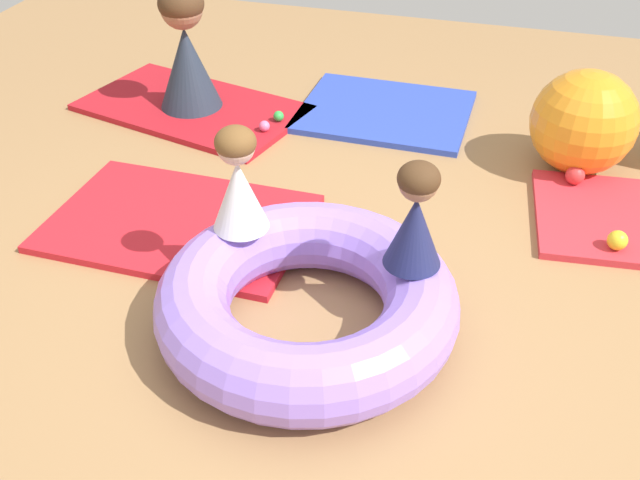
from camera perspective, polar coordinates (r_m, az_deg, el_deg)
The scene contains 13 objects.
ground_plane at distance 3.34m, azimuth 1.87°, elevation -5.79°, with size 8.00×8.00×0.00m, color #9E7549.
gym_mat_near_right at distance 5.05m, azimuth 5.03°, elevation 9.86°, with size 1.11×0.92×0.04m, color #2D47B7.
gym_mat_center_rear at distance 3.95m, azimuth -10.84°, elevation 1.31°, with size 1.33×0.91×0.04m, color red.
gym_mat_far_left at distance 5.15m, azimuth -9.83°, elevation 10.01°, with size 1.47×0.84×0.04m, color #B21923.
inflatable_cushion at distance 3.16m, azimuth -1.01°, elevation -4.72°, with size 1.30×1.30×0.32m, color #9975EA.
child_in_navy at distance 3.00m, azimuth 7.38°, elevation 1.82°, with size 0.31×0.31×0.48m.
child_in_white at distance 3.22m, azimuth -6.34°, elevation 4.62°, with size 0.31×0.31×0.49m.
adult_seated at distance 4.99m, azimuth -10.31°, elevation 14.26°, with size 0.45×0.45×0.80m.
play_ball_pink at distance 4.73m, azimuth -4.32°, elevation 8.77°, with size 0.07×0.07×0.07m, color pink.
play_ball_green at distance 4.85m, azimuth -3.22°, elevation 9.53°, with size 0.07×0.07×0.07m, color green.
play_ball_yellow at distance 3.92m, azimuth 21.99°, elevation -0.02°, with size 0.10×0.10×0.10m, color yellow.
play_ball_red at distance 4.39m, azimuth 19.10°, elevation 4.75°, with size 0.11×0.11×0.11m, color red.
exercise_ball_large at distance 4.52m, azimuth 19.70°, elevation 8.56°, with size 0.60×0.60×0.60m, color orange.
Camera 1 is at (0.59, -2.43, 2.21)m, focal length 41.43 mm.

